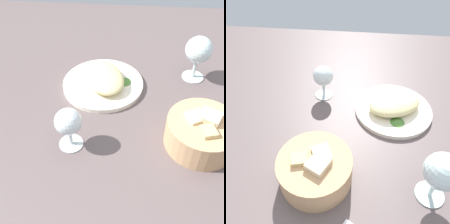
# 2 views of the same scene
# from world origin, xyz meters

# --- Properties ---
(ground_plane) EXTENTS (1.40, 1.40, 0.02)m
(ground_plane) POSITION_xyz_m (0.00, 0.00, -0.01)
(ground_plane) COLOR #5D4F4E
(plate) EXTENTS (0.24, 0.24, 0.01)m
(plate) POSITION_xyz_m (-0.15, -0.13, 0.01)
(plate) COLOR white
(plate) RESTS_ON ground_plane
(omelette) EXTENTS (0.20, 0.18, 0.04)m
(omelette) POSITION_xyz_m (-0.15, -0.13, 0.04)
(omelette) COLOR beige
(omelette) RESTS_ON plate
(lettuce_garnish) EXTENTS (0.04, 0.04, 0.01)m
(lettuce_garnish) POSITION_xyz_m (-0.15, -0.07, 0.02)
(lettuce_garnish) COLOR #4B7E35
(lettuce_garnish) RESTS_ON plate
(bread_basket) EXTENTS (0.17, 0.17, 0.09)m
(bread_basket) POSITION_xyz_m (0.06, 0.13, 0.04)
(bread_basket) COLOR tan
(bread_basket) RESTS_ON ground_plane
(wine_glass_near) EXTENTS (0.07, 0.07, 0.11)m
(wine_glass_near) POSITION_xyz_m (0.09, -0.19, 0.07)
(wine_glass_near) COLOR silver
(wine_glass_near) RESTS_ON ground_plane
(wine_glass_far) EXTENTS (0.08, 0.08, 0.14)m
(wine_glass_far) POSITION_xyz_m (-0.21, 0.14, 0.10)
(wine_glass_far) COLOR silver
(wine_glass_far) RESTS_ON ground_plane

